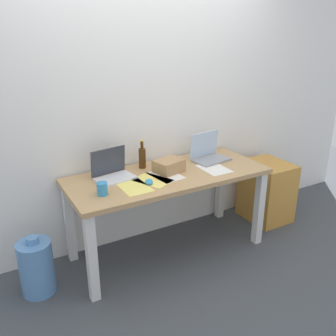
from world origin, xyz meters
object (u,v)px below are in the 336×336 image
object	(u,v)px
coffee_mug	(102,189)
water_cooler_jug	(37,267)
desk	(168,185)
beer_bottle	(142,157)
computer_mouse	(149,182)
cardboard_box	(169,166)
laptop_left	(113,172)
filing_cabinet	(266,191)
laptop_right	(209,154)

from	to	relation	value
coffee_mug	water_cooler_jug	bearing A→B (deg)	166.38
desk	beer_bottle	size ratio (longest dim) A/B	6.80
computer_mouse	water_cooler_jug	size ratio (longest dim) A/B	0.21
computer_mouse	cardboard_box	xyz separation A→B (m)	(0.26, 0.14, 0.04)
water_cooler_jug	desk	bearing A→B (deg)	0.13
cardboard_box	coffee_mug	size ratio (longest dim) A/B	2.47
beer_bottle	computer_mouse	size ratio (longest dim) A/B	2.51
laptop_left	filing_cabinet	world-z (taller)	laptop_left
coffee_mug	water_cooler_jug	xyz separation A→B (m)	(-0.51, 0.12, -0.58)
desk	laptop_left	size ratio (longest dim) A/B	4.97
computer_mouse	filing_cabinet	size ratio (longest dim) A/B	0.16
coffee_mug	filing_cabinet	size ratio (longest dim) A/B	0.15
desk	beer_bottle	xyz separation A→B (m)	(-0.13, 0.23, 0.20)
water_cooler_jug	cardboard_box	bearing A→B (deg)	1.56
cardboard_box	coffee_mug	bearing A→B (deg)	-166.50
cardboard_box	filing_cabinet	distance (m)	1.28
cardboard_box	coffee_mug	world-z (taller)	cardboard_box
filing_cabinet	laptop_left	bearing A→B (deg)	176.61
coffee_mug	water_cooler_jug	distance (m)	0.79
beer_bottle	water_cooler_jug	world-z (taller)	beer_bottle
desk	cardboard_box	bearing A→B (deg)	50.54
laptop_right	coffee_mug	xyz separation A→B (m)	(-1.12, -0.24, -0.01)
laptop_right	beer_bottle	bearing A→B (deg)	169.52
computer_mouse	water_cooler_jug	xyz separation A→B (m)	(-0.90, 0.11, -0.55)
computer_mouse	cardboard_box	size ratio (longest dim) A/B	0.43
cardboard_box	filing_cabinet	bearing A→B (deg)	0.22
coffee_mug	cardboard_box	bearing A→B (deg)	13.50
laptop_left	beer_bottle	xyz separation A→B (m)	(0.31, 0.10, 0.04)
filing_cabinet	computer_mouse	bearing A→B (deg)	-174.09
desk	computer_mouse	world-z (taller)	computer_mouse
laptop_left	water_cooler_jug	bearing A→B (deg)	-169.16
desk	cardboard_box	xyz separation A→B (m)	(0.02, 0.03, 0.16)
laptop_right	computer_mouse	bearing A→B (deg)	-162.68
desk	coffee_mug	bearing A→B (deg)	-168.55
laptop_left	cardboard_box	world-z (taller)	laptop_left
water_cooler_jug	laptop_left	bearing A→B (deg)	10.84
desk	laptop_left	world-z (taller)	laptop_left
cardboard_box	laptop_left	bearing A→B (deg)	167.67
beer_bottle	computer_mouse	xyz separation A→B (m)	(-0.11, -0.34, -0.08)
computer_mouse	cardboard_box	distance (m)	0.30
beer_bottle	cardboard_box	bearing A→B (deg)	-52.68
beer_bottle	laptop_left	bearing A→B (deg)	-162.65
beer_bottle	cardboard_box	size ratio (longest dim) A/B	1.07
beer_bottle	filing_cabinet	world-z (taller)	beer_bottle
laptop_left	beer_bottle	bearing A→B (deg)	17.35
laptop_right	coffee_mug	world-z (taller)	laptop_right
cardboard_box	laptop_right	bearing A→B (deg)	10.11
desk	laptop_right	bearing A→B (deg)	12.88
cardboard_box	computer_mouse	bearing A→B (deg)	-151.03
laptop_right	filing_cabinet	xyz separation A→B (m)	(0.71, -0.08, -0.50)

